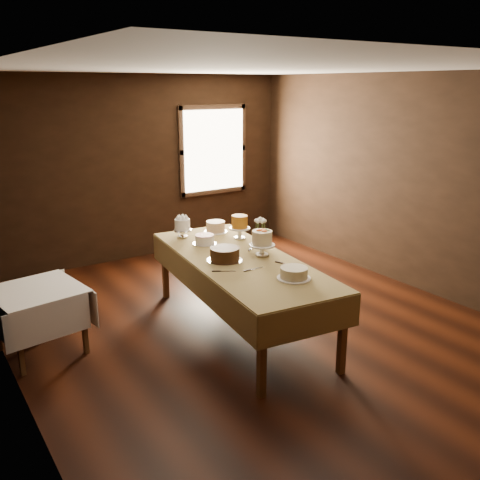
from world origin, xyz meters
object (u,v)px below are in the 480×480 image
(display_table, at_px, (240,264))
(cake_caramel, at_px, (240,228))
(cake_meringue, at_px, (183,229))
(cake_speckled, at_px, (216,227))
(cake_server_a, at_px, (257,268))
(side_table, at_px, (37,296))
(flower_vase, at_px, (260,241))
(cake_server_e, at_px, (228,271))
(cake_server_d, at_px, (252,247))
(cake_flowers, at_px, (262,244))
(cake_chocolate, at_px, (225,255))
(cake_lattice, at_px, (205,240))
(cake_server_b, at_px, (289,265))
(cake_cream, at_px, (294,273))
(cake_server_c, at_px, (223,250))

(display_table, relative_size, cake_caramel, 9.49)
(cake_meringue, height_order, cake_caramel, cake_caramel)
(cake_speckled, xyz_separation_m, cake_server_a, (-0.36, -1.41, -0.06))
(side_table, height_order, cake_speckled, cake_speckled)
(cake_server_a, bearing_deg, flower_vase, 51.06)
(flower_vase, bearing_deg, cake_server_e, -145.32)
(display_table, bearing_deg, cake_speckled, 73.05)
(cake_speckled, bearing_deg, side_table, -171.42)
(display_table, height_order, cake_server_d, cake_server_d)
(cake_flowers, relative_size, flower_vase, 2.45)
(cake_chocolate, height_order, cake_server_d, cake_chocolate)
(cake_speckled, distance_m, cake_server_d, 0.78)
(display_table, relative_size, cake_lattice, 10.04)
(display_table, bearing_deg, cake_server_b, -57.24)
(cake_server_e, bearing_deg, cake_flowers, 54.12)
(cake_meringue, bearing_deg, flower_vase, -54.18)
(side_table, relative_size, cake_flowers, 3.22)
(cake_server_a, distance_m, cake_server_d, 0.74)
(cake_chocolate, bearing_deg, side_table, 159.37)
(side_table, bearing_deg, cake_caramel, -1.19)
(side_table, bearing_deg, cake_meringue, 11.56)
(flower_vase, bearing_deg, cake_cream, -108.81)
(cake_server_d, bearing_deg, cake_server_a, -164.11)
(cake_server_a, height_order, cake_server_d, same)
(cake_cream, height_order, cake_server_e, cake_cream)
(side_table, bearing_deg, cake_cream, -35.94)
(cake_lattice, bearing_deg, display_table, -84.77)
(cake_server_b, bearing_deg, display_table, -168.68)
(cake_flowers, relative_size, cake_server_e, 1.21)
(display_table, height_order, cake_server_c, cake_server_c)
(cake_server_e, bearing_deg, cake_chocolate, 96.09)
(cake_server_a, height_order, cake_server_e, same)
(cake_flowers, distance_m, cake_server_d, 0.34)
(cake_server_d, bearing_deg, cake_caramel, 33.79)
(cake_server_e, distance_m, flower_vase, 0.95)
(cake_flowers, xyz_separation_m, cake_server_e, (-0.59, -0.24, -0.12))
(side_table, xyz_separation_m, cake_caramel, (2.39, -0.05, 0.36))
(side_table, height_order, cake_server_e, cake_server_e)
(cake_server_b, xyz_separation_m, cake_server_c, (-0.31, 0.80, 0.00))
(cake_meringue, height_order, cake_server_d, cake_meringue)
(cake_chocolate, relative_size, cake_server_a, 1.71)
(cake_meringue, height_order, cake_cream, cake_meringue)
(side_table, height_order, cake_server_a, cake_server_a)
(cake_chocolate, bearing_deg, cake_meringue, 87.46)
(display_table, distance_m, side_table, 2.10)
(cake_speckled, height_order, cake_caramel, cake_caramel)
(side_table, bearing_deg, cake_server_d, -10.58)
(cake_caramel, bearing_deg, cake_chocolate, -133.93)
(cake_server_d, relative_size, flower_vase, 2.03)
(cake_meringue, bearing_deg, side_table, -168.44)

